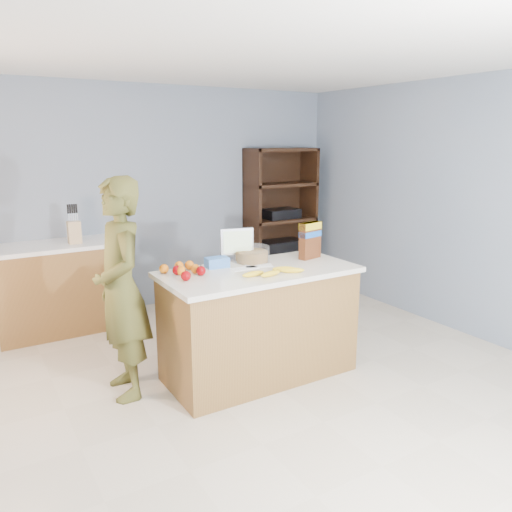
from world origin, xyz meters
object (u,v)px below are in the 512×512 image
shelving_unit (278,222)px  cereal_box (310,238)px  counter_peninsula (259,327)px  tv (237,243)px  person (121,289)px

shelving_unit → cereal_box: size_ratio=5.72×
counter_peninsula → tv: 0.72m
counter_peninsula → person: (-1.03, 0.27, 0.41)m
counter_peninsula → tv: (-0.02, 0.33, 0.64)m
counter_peninsula → shelving_unit: 2.61m
counter_peninsula → tv: size_ratio=5.53×
tv → cereal_box: 0.64m
counter_peninsula → shelving_unit: size_ratio=0.87×
person → tv: (1.01, 0.06, 0.23)m
person → cereal_box: person is taller
person → cereal_box: size_ratio=5.26×
shelving_unit → person: 3.13m
person → cereal_box: 1.63m
shelving_unit → tv: (-1.57, -1.72, 0.19)m
counter_peninsula → person: bearing=165.1°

